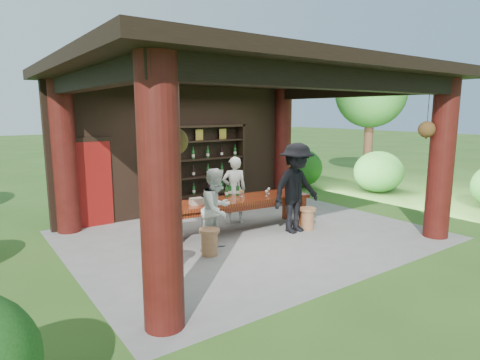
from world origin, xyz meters
TOP-DOWN VIEW (x-y plane):
  - ground at (0.00, 0.00)m, footprint 90.00×90.00m
  - pavilion at (-0.01, 0.43)m, footprint 7.50×6.00m
  - wine_shelf at (0.19, 2.45)m, footprint 2.61×0.40m
  - tasting_table at (-0.11, 0.38)m, footprint 3.48×1.24m
  - stool_near_left at (-1.38, -0.57)m, footprint 0.38×0.38m
  - stool_near_right at (1.29, -0.43)m, footprint 0.38×0.38m
  - stool_far_left at (-2.26, -0.75)m, footprint 0.40×0.40m
  - host at (0.28, 1.03)m, footprint 0.69×0.58m
  - guest_woman at (-1.09, -0.35)m, footprint 0.93×0.84m
  - guest_man at (0.94, -0.40)m, footprint 1.32×0.81m
  - table_bottles at (-0.05, 0.67)m, footprint 0.38×0.17m
  - table_glasses at (0.63, 0.32)m, footprint 0.99×0.38m
  - napkin_basket at (-1.12, 0.38)m, footprint 0.28×0.21m
  - shrubs at (1.95, 0.30)m, footprint 13.96×8.18m
  - trees at (3.22, 1.11)m, footprint 22.07×10.10m

SIDE VIEW (x-z plane):
  - ground at x=0.00m, z-range 0.00..0.00m
  - stool_near_right at x=1.29m, z-range 0.01..0.51m
  - stool_near_left at x=-1.38m, z-range 0.01..0.52m
  - stool_far_left at x=-2.26m, z-range 0.02..0.54m
  - shrubs at x=1.95m, z-range -0.13..1.23m
  - tasting_table at x=-0.11m, z-range 0.26..1.01m
  - guest_woman at x=-1.09m, z-range 0.00..1.58m
  - host at x=0.28m, z-range 0.00..1.60m
  - napkin_basket at x=-1.12m, z-range 0.75..0.89m
  - table_glasses at x=0.63m, z-range 0.75..0.90m
  - table_bottles at x=-0.05m, z-range 0.75..1.06m
  - guest_man at x=0.94m, z-range 0.00..1.98m
  - wine_shelf at x=0.19m, z-range 0.00..2.30m
  - pavilion at x=-0.01m, z-range 0.33..3.93m
  - trees at x=3.22m, z-range 0.97..5.77m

